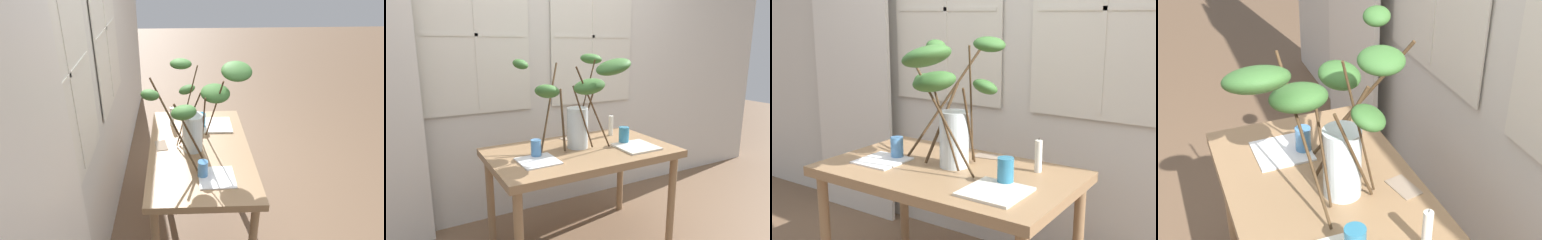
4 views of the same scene
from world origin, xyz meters
TOP-DOWN VIEW (x-y plane):
  - back_wall_with_windows at (-0.00, 0.76)m, footprint 5.49×0.14m
  - dining_table at (0.00, 0.00)m, footprint 1.24×0.73m
  - vase_with_branches at (-0.00, -0.00)m, footprint 0.64×0.77m
  - drinking_glass_blue_left at (-0.33, 0.00)m, footprint 0.07×0.07m
  - drinking_glass_blue_right at (0.33, -0.03)m, footprint 0.07×0.07m
  - plate_square_left at (-0.35, -0.09)m, footprint 0.24×0.24m
  - plate_square_right at (0.35, -0.15)m, footprint 0.26×0.26m
  - napkin_folded at (0.06, 0.28)m, footprint 0.15×0.11m
  - pillar_candle at (0.38, 0.20)m, footprint 0.03×0.03m

SIDE VIEW (x-z plane):
  - dining_table at x=0.00m, z-range 0.28..1.01m
  - napkin_folded at x=0.06m, z-range 0.72..0.73m
  - plate_square_left at x=-0.35m, z-range 0.72..0.73m
  - plate_square_right at x=0.35m, z-range 0.72..0.74m
  - drinking_glass_blue_left at x=-0.33m, z-range 0.72..0.84m
  - drinking_glass_blue_right at x=0.33m, z-range 0.72..0.85m
  - pillar_candle at x=0.38m, z-range 0.72..0.88m
  - vase_with_branches at x=0.00m, z-range 0.76..1.40m
  - back_wall_with_windows at x=0.00m, z-range 0.00..2.70m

